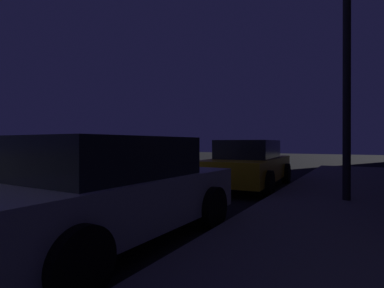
% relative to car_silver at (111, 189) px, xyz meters
% --- Properties ---
extents(car_silver, '(2.07, 4.07, 1.43)m').
position_rel_car_silver_xyz_m(car_silver, '(0.00, 0.00, 0.00)').
color(car_silver, '#B7B7BF').
rests_on(car_silver, ground).
extents(car_yellow_cab, '(2.14, 4.65, 1.43)m').
position_rel_car_silver_xyz_m(car_yellow_cab, '(0.00, 5.78, -0.02)').
color(car_yellow_cab, gold).
rests_on(car_yellow_cab, ground).
extents(street_lamp, '(0.44, 0.44, 5.11)m').
position_rel_car_silver_xyz_m(street_lamp, '(2.70, 4.07, 2.85)').
color(street_lamp, black).
rests_on(street_lamp, sidewalk).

